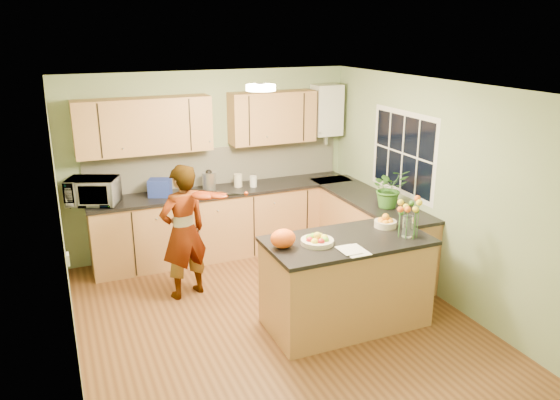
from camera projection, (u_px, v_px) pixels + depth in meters
name	position (u px, v px, depth m)	size (l,w,h in m)	color
floor	(273.00, 319.00, 5.94)	(4.50, 4.50, 0.00)	#553118
ceiling	(272.00, 86.00, 5.19)	(4.00, 4.50, 0.02)	silver
wall_back	(211.00, 163.00, 7.54)	(4.00, 0.02, 2.50)	gray
wall_front	(402.00, 312.00, 3.59)	(4.00, 0.02, 2.50)	gray
wall_left	(64.00, 239.00, 4.82)	(0.02, 4.50, 2.50)	gray
wall_right	(432.00, 189.00, 6.31)	(0.02, 4.50, 2.50)	gray
back_counter	(226.00, 221.00, 7.55)	(3.64, 0.62, 0.94)	#A87643
right_counter	(368.00, 231.00, 7.18)	(0.62, 2.24, 0.94)	#A87643
splashback	(218.00, 166.00, 7.58)	(3.60, 0.02, 0.52)	beige
upper_cabinets	(200.00, 122.00, 7.14)	(3.20, 0.34, 0.70)	#A87643
boiler	(327.00, 110.00, 7.84)	(0.40, 0.30, 0.86)	silver
window_right	(403.00, 153.00, 6.74)	(0.01, 1.30, 1.05)	silver
light_switch	(68.00, 259.00, 4.28)	(0.02, 0.09, 0.09)	silver
ceiling_lamp	(261.00, 88.00, 5.46)	(0.30, 0.30, 0.07)	#FFEABF
peninsula_island	(346.00, 282.00, 5.72)	(1.69, 0.87, 0.97)	#A87643
fruit_dish	(317.00, 240.00, 5.43)	(0.33, 0.33, 0.12)	beige
orange_bowl	(385.00, 222.00, 5.89)	(0.24, 0.24, 0.14)	beige
flower_vase	(409.00, 207.00, 5.54)	(0.26, 0.26, 0.49)	silver
orange_bag	(283.00, 238.00, 5.33)	(0.25, 0.21, 0.19)	#F25613
papers	(354.00, 250.00, 5.27)	(0.22, 0.30, 0.01)	silver
violinist	(183.00, 232.00, 6.25)	(0.58, 0.38, 1.59)	#DEA788
violin	(204.00, 195.00, 5.99)	(0.66, 0.26, 0.13)	#4B0B04
microwave	(93.00, 191.00, 6.72)	(0.60, 0.40, 0.33)	silver
blue_box	(160.00, 188.00, 7.06)	(0.28, 0.21, 0.22)	navy
kettle	(209.00, 180.00, 7.32)	(0.17, 0.17, 0.33)	silver
jar_cream	(238.00, 180.00, 7.49)	(0.12, 0.12, 0.18)	beige
jar_white	(253.00, 181.00, 7.49)	(0.10, 0.10, 0.15)	silver
potted_plant	(389.00, 188.00, 6.59)	(0.44, 0.38, 0.48)	#356F25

